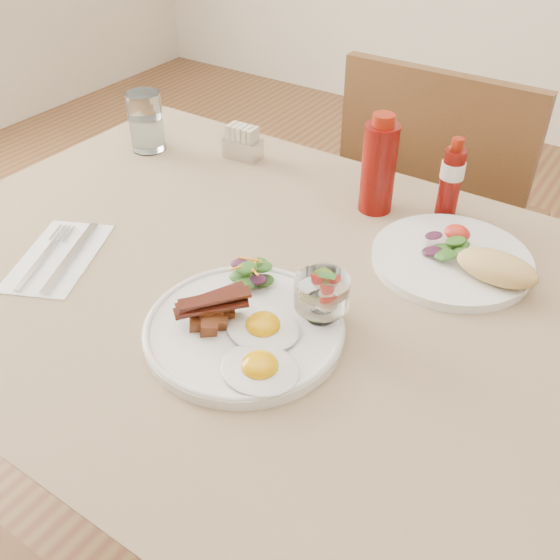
# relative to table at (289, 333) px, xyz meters

# --- Properties ---
(table) EXTENTS (1.33, 0.88, 0.75)m
(table) POSITION_rel_table_xyz_m (0.00, 0.00, 0.00)
(table) COLOR brown
(table) RESTS_ON ground
(chair_far) EXTENTS (0.42, 0.42, 0.93)m
(chair_far) POSITION_rel_table_xyz_m (0.00, 0.66, -0.14)
(chair_far) COLOR brown
(chair_far) RESTS_ON ground
(main_plate) EXTENTS (0.28, 0.28, 0.02)m
(main_plate) POSITION_rel_table_xyz_m (0.00, -0.12, 0.10)
(main_plate) COLOR white
(main_plate) RESTS_ON table
(fried_eggs) EXTENTS (0.17, 0.19, 0.03)m
(fried_eggs) POSITION_rel_table_xyz_m (0.05, -0.15, 0.11)
(fried_eggs) COLOR silver
(fried_eggs) RESTS_ON main_plate
(bacon_potato_pile) EXTENTS (0.09, 0.10, 0.05)m
(bacon_potato_pile) POSITION_rel_table_xyz_m (-0.04, -0.14, 0.13)
(bacon_potato_pile) COLOR brown
(bacon_potato_pile) RESTS_ON main_plate
(side_salad) EXTENTS (0.07, 0.07, 0.04)m
(side_salad) POSITION_rel_table_xyz_m (-0.04, -0.04, 0.12)
(side_salad) COLOR #1F4913
(side_salad) RESTS_ON main_plate
(fruit_cup) EXTENTS (0.08, 0.08, 0.08)m
(fruit_cup) POSITION_rel_table_xyz_m (0.08, -0.04, 0.15)
(fruit_cup) COLOR white
(fruit_cup) RESTS_ON main_plate
(second_plate) EXTENTS (0.27, 0.26, 0.06)m
(second_plate) POSITION_rel_table_xyz_m (0.20, 0.20, 0.11)
(second_plate) COLOR white
(second_plate) RESTS_ON table
(ketchup_bottle) EXTENTS (0.07, 0.07, 0.18)m
(ketchup_bottle) POSITION_rel_table_xyz_m (-0.00, 0.29, 0.17)
(ketchup_bottle) COLOR #610805
(ketchup_bottle) RESTS_ON table
(hot_sauce_bottle) EXTENTS (0.05, 0.05, 0.15)m
(hot_sauce_bottle) POSITION_rel_table_xyz_m (0.11, 0.34, 0.16)
(hot_sauce_bottle) COLOR #610805
(hot_sauce_bottle) RESTS_ON table
(sugar_caddy) EXTENTS (0.08, 0.05, 0.07)m
(sugar_caddy) POSITION_rel_table_xyz_m (-0.32, 0.32, 0.12)
(sugar_caddy) COLOR silver
(sugar_caddy) RESTS_ON table
(water_glass) EXTENTS (0.07, 0.07, 0.12)m
(water_glass) POSITION_rel_table_xyz_m (-0.52, 0.24, 0.14)
(water_glass) COLOR white
(water_glass) RESTS_ON table
(napkin_cutlery) EXTENTS (0.19, 0.24, 0.01)m
(napkin_cutlery) POSITION_rel_table_xyz_m (-0.36, -0.14, 0.09)
(napkin_cutlery) COLOR white
(napkin_cutlery) RESTS_ON table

